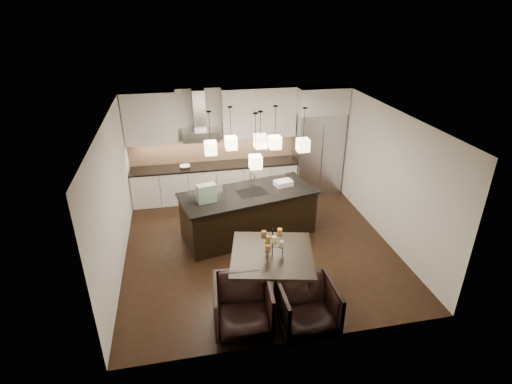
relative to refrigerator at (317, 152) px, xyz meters
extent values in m
cube|color=black|center=(-2.10, -2.38, -1.08)|extent=(5.50, 5.50, 0.02)
cube|color=white|center=(-2.10, -2.38, 1.73)|extent=(5.50, 5.50, 0.02)
cube|color=silver|center=(-2.10, 0.38, 0.32)|extent=(5.50, 0.02, 2.80)
cube|color=silver|center=(-2.10, -5.14, 0.32)|extent=(5.50, 0.02, 2.80)
cube|color=silver|center=(-4.86, -2.38, 0.32)|extent=(0.02, 5.50, 2.80)
cube|color=silver|center=(0.66, -2.38, 0.32)|extent=(0.02, 5.50, 2.80)
cube|color=#B7B7BA|center=(0.00, 0.00, 0.00)|extent=(1.20, 0.72, 2.15)
cube|color=silver|center=(0.00, 0.00, 1.40)|extent=(1.26, 0.72, 0.65)
cube|color=silver|center=(-2.73, 0.05, -0.64)|extent=(4.21, 0.62, 0.88)
cube|color=black|center=(-2.73, 0.05, -0.17)|extent=(4.21, 0.66, 0.04)
cube|color=#D7AA86|center=(-2.73, 0.35, 0.16)|extent=(4.21, 0.02, 0.63)
cube|color=silver|center=(-4.20, 0.19, 1.10)|extent=(1.25, 0.35, 1.25)
cube|color=silver|center=(-1.55, 0.19, 1.10)|extent=(1.85, 0.35, 1.25)
cube|color=#B7B7BA|center=(-3.03, 0.10, 0.65)|extent=(0.90, 0.52, 0.24)
cube|color=#B7B7BA|center=(-3.03, 0.21, 1.24)|extent=(0.30, 0.28, 0.96)
imported|color=silver|center=(-3.48, 0.00, -0.12)|extent=(0.28, 0.28, 0.06)
cube|color=black|center=(-2.22, -1.92, -0.58)|extent=(2.96, 1.69, 0.98)
cube|color=black|center=(-2.22, -1.92, -0.07)|extent=(3.07, 1.80, 0.04)
cube|color=#1A5438|center=(-3.12, -2.17, 0.14)|extent=(0.41, 0.28, 0.38)
cube|color=silver|center=(-1.39, -1.72, 0.01)|extent=(0.43, 0.34, 0.11)
cylinder|color=#E2D78A|center=(-2.02, -3.98, -0.05)|extent=(0.10, 0.10, 0.11)
cylinder|color=orange|center=(-2.22, -3.80, -0.05)|extent=(0.10, 0.10, 0.11)
cylinder|color=brown|center=(-2.28, -4.06, -0.05)|extent=(0.10, 0.10, 0.11)
cylinder|color=orange|center=(-2.03, -3.88, 0.13)|extent=(0.10, 0.10, 0.11)
cylinder|color=brown|center=(-2.31, -3.89, 0.13)|extent=(0.10, 0.10, 0.11)
cylinder|color=#E2D78A|center=(-2.19, -4.09, 0.13)|extent=(0.10, 0.10, 0.11)
imported|color=black|center=(-2.81, -4.65, -0.66)|extent=(0.97, 1.00, 0.84)
imported|color=black|center=(-1.83, -4.88, -0.66)|extent=(0.88, 0.90, 0.82)
cube|color=#FFECBE|center=(-2.96, -1.84, 0.98)|extent=(0.24, 0.24, 0.26)
cube|color=#FFECBE|center=(-2.51, -1.56, 0.96)|extent=(0.24, 0.24, 0.26)
cube|color=#FFECBE|center=(-1.98, -2.04, 1.12)|extent=(0.24, 0.24, 0.26)
cube|color=#FFECBE|center=(-1.59, -1.67, 0.95)|extent=(0.24, 0.24, 0.26)
cube|color=#FFECBE|center=(-1.06, -1.94, 0.94)|extent=(0.24, 0.24, 0.26)
cube|color=#FFECBE|center=(-2.10, -2.14, 0.73)|extent=(0.24, 0.24, 0.26)
camera|label=1|loc=(-3.57, -9.44, 3.67)|focal=28.00mm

